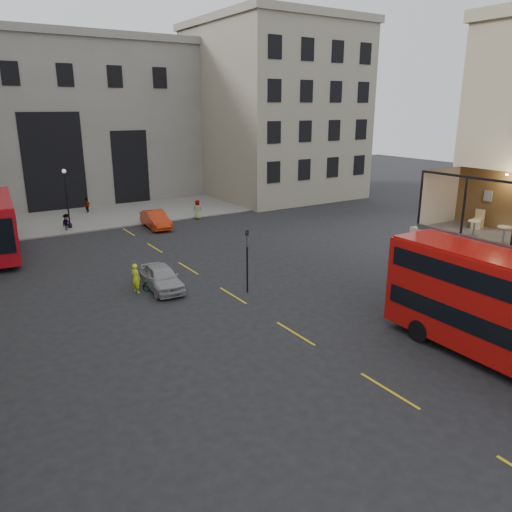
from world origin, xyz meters
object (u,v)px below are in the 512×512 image
traffic_light_near (247,253)px  cafe_table_far (474,226)px  car_a (161,277)px  pedestrian_c (87,206)px  car_b (156,220)px  cyclist (136,278)px  pedestrian_b (66,223)px  bicycle (153,282)px  street_lamp_b (67,203)px  cafe_table_mid (504,232)px  pedestrian_d (198,210)px  cafe_chair_d (478,223)px

traffic_light_near → cafe_table_far: size_ratio=5.18×
car_a → pedestrian_c: pedestrian_c is taller
car_b → cyclist: 16.33m
pedestrian_b → pedestrian_c: (3.53, 6.67, 0.02)m
bicycle → traffic_light_near: bearing=-142.0°
street_lamp_b → cafe_table_far: bearing=-69.5°
pedestrian_c → cafe_table_mid: size_ratio=2.07×
pedestrian_d → traffic_light_near: bearing=108.2°
bicycle → cafe_table_mid: cafe_table_mid is taller
pedestrian_c → cafe_table_far: cafe_table_far is taller
cyclist → cafe_table_far: size_ratio=2.42×
pedestrian_b → pedestrian_c: 7.55m
car_a → cafe_table_mid: size_ratio=5.73×
street_lamp_b → traffic_light_near: bearing=-77.2°
car_a → pedestrian_b: size_ratio=2.85×
street_lamp_b → car_a: street_lamp_b is taller
car_a → traffic_light_near: bearing=-34.4°
cyclist → cafe_chair_d: cafe_chair_d is taller
car_a → cafe_table_far: size_ratio=5.99×
bicycle → pedestrian_c: bearing=-18.7°
car_b → pedestrian_c: (-3.51, 9.73, 0.02)m
cafe_table_far → traffic_light_near: bearing=125.3°
cafe_chair_d → street_lamp_b: bearing=113.3°
traffic_light_near → cafe_chair_d: bearing=-46.8°
car_a → cyclist: (-1.47, 0.31, 0.14)m
pedestrian_b → cafe_table_mid: cafe_table_mid is taller
street_lamp_b → pedestrian_b: street_lamp_b is taller
car_a → cyclist: 1.51m
traffic_light_near → cafe_table_mid: (6.73, -11.18, 2.68)m
cyclist → street_lamp_b: bearing=-22.8°
street_lamp_b → car_b: 7.80m
car_b → cafe_chair_d: cafe_chair_d is taller
cyclist → cafe_table_mid: bearing=-161.5°
car_b → pedestrian_d: size_ratio=2.51×
traffic_light_near → cafe_table_mid: size_ratio=4.95×
cyclist → cafe_table_far: cafe_table_far is taller
car_b → pedestrian_d: pedestrian_d is taller
street_lamp_b → bicycle: (0.59, -18.39, -2.00)m
cafe_table_mid → cafe_table_far: cafe_table_mid is taller
pedestrian_c → pedestrian_d: size_ratio=0.85×
pedestrian_c → cafe_chair_d: 38.38m
cyclist → traffic_light_near: bearing=-143.9°
car_b → bicycle: bearing=-108.4°
car_b → pedestrian_d: bearing=19.1°
cyclist → pedestrian_b: 17.74m
car_b → pedestrian_b: (-7.04, 3.06, 0.00)m
traffic_light_near → bicycle: bearing=140.7°
car_b → pedestrian_c: 10.34m
pedestrian_b → bicycle: bearing=-127.9°
cafe_chair_d → traffic_light_near: bearing=133.2°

